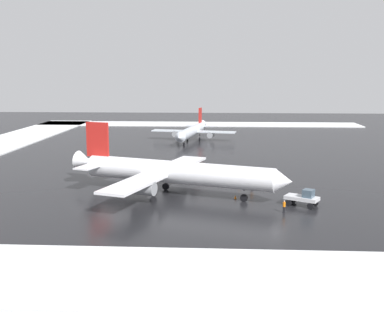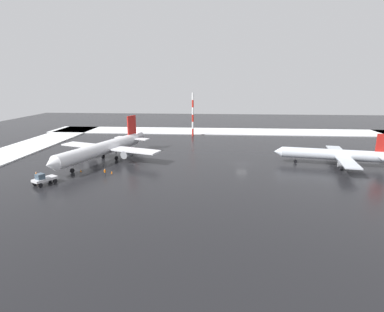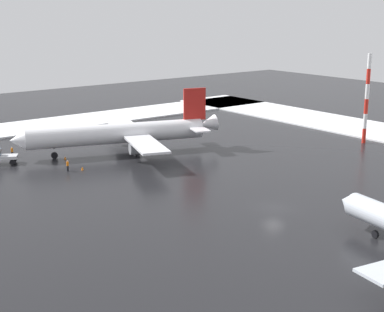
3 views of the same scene
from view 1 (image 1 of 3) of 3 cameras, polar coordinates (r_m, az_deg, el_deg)
name	(u,v)px [view 1 (image 1 of 3)]	position (r m, az deg, el deg)	size (l,w,h in m)	color
ground_plane	(186,155)	(109.91, -0.71, 0.10)	(240.00, 240.00, 0.00)	black
snow_bank_left	(198,124)	(176.21, 0.75, 3.80)	(14.00, 116.00, 0.31)	white
snow_bank_right	(137,276)	(45.57, -6.53, -13.96)	(14.00, 116.00, 0.31)	white
airplane_parked_portside	(172,172)	(73.85, -2.38, -1.90)	(29.49, 34.95, 10.69)	white
airplane_parked_starboard	(192,131)	(132.09, 0.01, 2.96)	(28.44, 23.76, 8.48)	silver
pushback_tug	(304,197)	(69.47, 13.09, -4.80)	(4.18, 5.09, 2.50)	silver
ground_crew_beside_wing	(252,182)	(78.85, 7.11, -3.12)	(0.36, 0.36, 1.71)	black
ground_crew_near_tug	(284,206)	(65.79, 10.87, -5.82)	(0.36, 0.36, 1.71)	black
traffic_cone_near_nose	(235,197)	(72.18, 5.16, -4.86)	(0.36, 0.36, 0.55)	orange
traffic_cone_mid_line	(239,185)	(79.65, 5.58, -3.47)	(0.36, 0.36, 0.55)	orange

